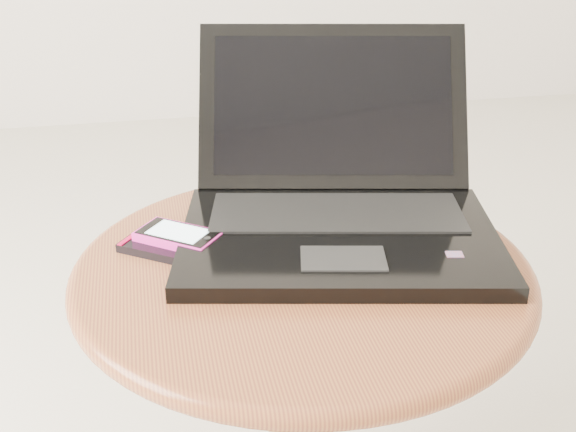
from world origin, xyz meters
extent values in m
cylinder|color=#4E2B17|center=(0.05, -0.06, 0.23)|extent=(0.09, 0.09, 0.40)
cylinder|color=brown|center=(0.05, -0.06, 0.44)|extent=(0.54, 0.54, 0.03)
torus|color=brown|center=(0.05, -0.06, 0.44)|extent=(0.57, 0.57, 0.03)
cube|color=black|center=(0.10, -0.03, 0.46)|extent=(0.45, 0.35, 0.02)
cube|color=black|center=(0.12, 0.02, 0.47)|extent=(0.35, 0.19, 0.00)
cube|color=black|center=(0.09, -0.11, 0.47)|extent=(0.11, 0.08, 0.00)
cube|color=red|center=(0.22, -0.12, 0.47)|extent=(0.02, 0.02, 0.00)
cube|color=black|center=(0.15, 0.16, 0.58)|extent=(0.41, 0.21, 0.22)
cube|color=black|center=(0.14, 0.16, 0.58)|extent=(0.36, 0.18, 0.18)
cube|color=black|center=(-0.11, 0.00, 0.46)|extent=(0.14, 0.13, 0.01)
cube|color=#BF0639|center=(-0.15, 0.03, 0.46)|extent=(0.04, 0.06, 0.00)
cube|color=#F728AC|center=(-0.10, 0.00, 0.47)|extent=(0.12, 0.11, 0.01)
cube|color=black|center=(-0.10, 0.00, 0.48)|extent=(0.11, 0.10, 0.00)
cube|color=silver|center=(-0.10, 0.00, 0.48)|extent=(0.08, 0.08, 0.00)
cylinder|color=black|center=(-0.06, -0.02, 0.48)|extent=(0.01, 0.01, 0.00)
camera|label=1|loc=(-0.13, -0.84, 0.89)|focal=45.76mm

